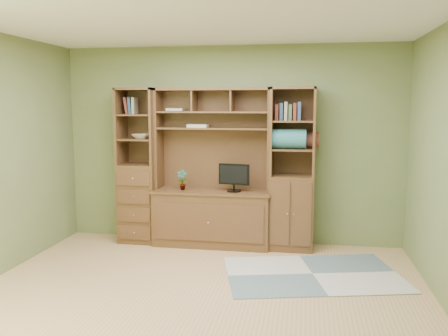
% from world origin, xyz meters
% --- Properties ---
extents(room, '(4.60, 4.10, 2.64)m').
position_xyz_m(room, '(0.00, 0.00, 1.30)').
color(room, tan).
rests_on(room, ground).
extents(center_hutch, '(1.54, 0.53, 2.05)m').
position_xyz_m(center_hutch, '(-0.20, 1.73, 1.02)').
color(center_hutch, '#52341C').
rests_on(center_hutch, ground).
extents(left_tower, '(0.50, 0.45, 2.05)m').
position_xyz_m(left_tower, '(-1.20, 1.77, 1.02)').
color(left_tower, '#52341C').
rests_on(left_tower, ground).
extents(right_tower, '(0.55, 0.45, 2.05)m').
position_xyz_m(right_tower, '(0.82, 1.77, 1.02)').
color(right_tower, '#52341C').
rests_on(right_tower, ground).
extents(rug, '(2.09, 1.64, 0.01)m').
position_xyz_m(rug, '(1.09, 0.84, 0.01)').
color(rug, gray).
rests_on(rug, ground).
extents(monitor, '(0.43, 0.24, 0.49)m').
position_xyz_m(monitor, '(0.09, 1.70, 0.98)').
color(monitor, black).
rests_on(monitor, center_hutch).
extents(orchid, '(0.14, 0.09, 0.26)m').
position_xyz_m(orchid, '(-0.59, 1.70, 0.86)').
color(orchid, '#B16D3B').
rests_on(orchid, center_hutch).
extents(magazines, '(0.26, 0.19, 0.04)m').
position_xyz_m(magazines, '(-0.40, 1.82, 1.56)').
color(magazines, '#C1B4A4').
rests_on(magazines, center_hutch).
extents(bowl, '(0.24, 0.24, 0.06)m').
position_xyz_m(bowl, '(-1.16, 1.77, 1.42)').
color(bowl, silver).
rests_on(bowl, left_tower).
extents(blanket_teal, '(0.42, 0.25, 0.25)m').
position_xyz_m(blanket_teal, '(0.78, 1.73, 1.41)').
color(blanket_teal, '#2A6870').
rests_on(blanket_teal, right_tower).
extents(blanket_red, '(0.36, 0.20, 0.20)m').
position_xyz_m(blanket_red, '(0.97, 1.85, 1.39)').
color(blanket_red, brown).
rests_on(blanket_red, right_tower).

